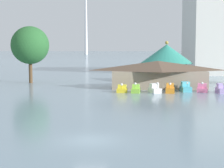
{
  "coord_description": "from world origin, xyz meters",
  "views": [
    {
      "loc": [
        1.58,
        -26.38,
        6.75
      ],
      "look_at": [
        1.44,
        16.6,
        2.58
      ],
      "focal_mm": 58.51,
      "sensor_mm": 36.0,
      "label": 1
    }
  ],
  "objects_px": {
    "pedal_boat_yellow": "(123,89)",
    "pedal_boat_lime": "(137,89)",
    "pedal_boat_cyan": "(187,88)",
    "pedal_boat_lavender": "(223,89)",
    "boathouse": "(159,74)",
    "pedal_boat_orange": "(171,89)",
    "pedal_boat_pink": "(203,88)",
    "pedal_boat_white": "(156,89)",
    "green_roof_pavilion": "(168,61)",
    "shoreline_tree_tall_left": "(31,45)"
  },
  "relations": [
    {
      "from": "pedal_boat_orange",
      "to": "green_roof_pavilion",
      "type": "relative_size",
      "value": 0.28
    },
    {
      "from": "pedal_boat_lime",
      "to": "pedal_boat_pink",
      "type": "xyz_separation_m",
      "value": [
        10.51,
        1.13,
        0.0
      ]
    },
    {
      "from": "pedal_boat_yellow",
      "to": "pedal_boat_cyan",
      "type": "relative_size",
      "value": 0.86
    },
    {
      "from": "pedal_boat_yellow",
      "to": "pedal_boat_orange",
      "type": "height_order",
      "value": "pedal_boat_orange"
    },
    {
      "from": "pedal_boat_lime",
      "to": "pedal_boat_cyan",
      "type": "bearing_deg",
      "value": 108.19
    },
    {
      "from": "pedal_boat_orange",
      "to": "pedal_boat_lime",
      "type": "bearing_deg",
      "value": -82.84
    },
    {
      "from": "pedal_boat_lime",
      "to": "boathouse",
      "type": "xyz_separation_m",
      "value": [
        4.22,
        6.76,
        1.95
      ]
    },
    {
      "from": "pedal_boat_white",
      "to": "pedal_boat_lavender",
      "type": "bearing_deg",
      "value": 72.11
    },
    {
      "from": "pedal_boat_orange",
      "to": "shoreline_tree_tall_left",
      "type": "relative_size",
      "value": 0.27
    },
    {
      "from": "boathouse",
      "to": "shoreline_tree_tall_left",
      "type": "height_order",
      "value": "shoreline_tree_tall_left"
    },
    {
      "from": "pedal_boat_white",
      "to": "pedal_boat_cyan",
      "type": "xyz_separation_m",
      "value": [
        5.08,
        1.58,
        0.04
      ]
    },
    {
      "from": "pedal_boat_pink",
      "to": "green_roof_pavilion",
      "type": "xyz_separation_m",
      "value": [
        -3.12,
        17.13,
        3.79
      ]
    },
    {
      "from": "pedal_boat_white",
      "to": "pedal_boat_lime",
      "type": "bearing_deg",
      "value": -107.91
    },
    {
      "from": "shoreline_tree_tall_left",
      "to": "pedal_boat_pink",
      "type": "bearing_deg",
      "value": -25.58
    },
    {
      "from": "pedal_boat_yellow",
      "to": "pedal_boat_white",
      "type": "bearing_deg",
      "value": 89.44
    },
    {
      "from": "pedal_boat_lavender",
      "to": "pedal_boat_cyan",
      "type": "bearing_deg",
      "value": -108.93
    },
    {
      "from": "pedal_boat_cyan",
      "to": "pedal_boat_orange",
      "type": "bearing_deg",
      "value": -60.49
    },
    {
      "from": "pedal_boat_lime",
      "to": "pedal_boat_pink",
      "type": "height_order",
      "value": "pedal_boat_lime"
    },
    {
      "from": "pedal_boat_orange",
      "to": "pedal_boat_pink",
      "type": "xyz_separation_m",
      "value": [
        5.26,
        1.29,
        -0.07
      ]
    },
    {
      "from": "pedal_boat_yellow",
      "to": "pedal_boat_lime",
      "type": "xyz_separation_m",
      "value": [
        2.11,
        -0.44,
        0.04
      ]
    },
    {
      "from": "pedal_boat_lime",
      "to": "pedal_boat_white",
      "type": "xyz_separation_m",
      "value": [
        2.9,
        -0.12,
        0.06
      ]
    },
    {
      "from": "shoreline_tree_tall_left",
      "to": "green_roof_pavilion",
      "type": "bearing_deg",
      "value": 5.65
    },
    {
      "from": "pedal_boat_yellow",
      "to": "green_roof_pavilion",
      "type": "distance_m",
      "value": 20.56
    },
    {
      "from": "pedal_boat_lime",
      "to": "pedal_boat_pink",
      "type": "distance_m",
      "value": 10.57
    },
    {
      "from": "pedal_boat_cyan",
      "to": "pedal_boat_lavender",
      "type": "height_order",
      "value": "pedal_boat_lavender"
    },
    {
      "from": "pedal_boat_lime",
      "to": "pedal_boat_yellow",
      "type": "bearing_deg",
      "value": -93.87
    },
    {
      "from": "pedal_boat_white",
      "to": "boathouse",
      "type": "bearing_deg",
      "value": 153.56
    },
    {
      "from": "pedal_boat_yellow",
      "to": "pedal_boat_white",
      "type": "xyz_separation_m",
      "value": [
        5.02,
        -0.56,
        0.1
      ]
    },
    {
      "from": "pedal_boat_lime",
      "to": "green_roof_pavilion",
      "type": "bearing_deg",
      "value": 165.78
    },
    {
      "from": "pedal_boat_yellow",
      "to": "pedal_boat_pink",
      "type": "distance_m",
      "value": 12.65
    },
    {
      "from": "pedal_boat_lime",
      "to": "pedal_boat_cyan",
      "type": "height_order",
      "value": "pedal_boat_lime"
    },
    {
      "from": "pedal_boat_lavender",
      "to": "boathouse",
      "type": "xyz_separation_m",
      "value": [
        -8.88,
        7.28,
        1.87
      ]
    },
    {
      "from": "pedal_boat_cyan",
      "to": "green_roof_pavilion",
      "type": "bearing_deg",
      "value": -179.18
    },
    {
      "from": "pedal_boat_yellow",
      "to": "pedal_boat_lavender",
      "type": "bearing_deg",
      "value": 92.13
    },
    {
      "from": "pedal_boat_orange",
      "to": "pedal_boat_white",
      "type": "bearing_deg",
      "value": -82.19
    },
    {
      "from": "shoreline_tree_tall_left",
      "to": "pedal_boat_orange",
      "type": "bearing_deg",
      "value": -32.26
    },
    {
      "from": "boathouse",
      "to": "green_roof_pavilion",
      "type": "height_order",
      "value": "green_roof_pavilion"
    },
    {
      "from": "pedal_boat_cyan",
      "to": "pedal_boat_lavender",
      "type": "distance_m",
      "value": 5.48
    },
    {
      "from": "pedal_boat_white",
      "to": "boathouse",
      "type": "xyz_separation_m",
      "value": [
        1.32,
        6.88,
        1.89
      ]
    },
    {
      "from": "pedal_boat_orange",
      "to": "pedal_boat_lavender",
      "type": "relative_size",
      "value": 1.0
    },
    {
      "from": "boathouse",
      "to": "green_roof_pavilion",
      "type": "xyz_separation_m",
      "value": [
        3.18,
        11.5,
        1.85
      ]
    },
    {
      "from": "boathouse",
      "to": "pedal_boat_lavender",
      "type": "bearing_deg",
      "value": -39.37
    },
    {
      "from": "pedal_boat_white",
      "to": "pedal_boat_cyan",
      "type": "distance_m",
      "value": 5.32
    },
    {
      "from": "pedal_boat_lavender",
      "to": "shoreline_tree_tall_left",
      "type": "xyz_separation_m",
      "value": [
        -32.79,
        16.11,
        6.81
      ]
    },
    {
      "from": "pedal_boat_lime",
      "to": "pedal_boat_cyan",
      "type": "xyz_separation_m",
      "value": [
        7.99,
        1.46,
        0.1
      ]
    },
    {
      "from": "pedal_boat_cyan",
      "to": "pedal_boat_pink",
      "type": "height_order",
      "value": "pedal_boat_pink"
    },
    {
      "from": "green_roof_pavilion",
      "to": "pedal_boat_orange",
      "type": "bearing_deg",
      "value": -96.65
    },
    {
      "from": "pedal_boat_orange",
      "to": "pedal_boat_lavender",
      "type": "distance_m",
      "value": 7.85
    },
    {
      "from": "pedal_boat_orange",
      "to": "pedal_boat_lavender",
      "type": "xyz_separation_m",
      "value": [
        7.84,
        -0.36,
        0.01
      ]
    },
    {
      "from": "pedal_boat_white",
      "to": "pedal_boat_pink",
      "type": "relative_size",
      "value": 0.99
    }
  ]
}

